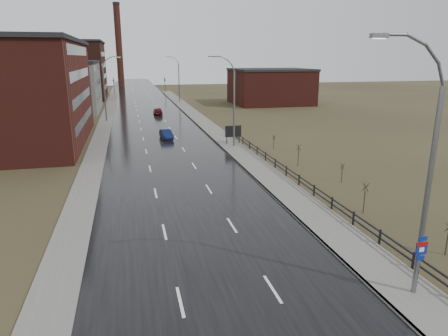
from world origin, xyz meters
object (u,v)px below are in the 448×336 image
car_far (158,111)px  streetlight_main (424,176)px  billboard (233,132)px  car_near (166,135)px

car_far → streetlight_main: bearing=96.0°
streetlight_main → car_far: bearing=95.8°
billboard → car_near: (-8.22, 5.74, -1.07)m
streetlight_main → car_near: (-7.60, 41.26, -5.41)m
streetlight_main → car_far: streetlight_main is taller
streetlight_main → billboard: bearing=89.0°
billboard → car_far: 31.83m
streetlight_main → car_near: bearing=100.4°
billboard → streetlight_main: bearing=-91.0°
car_near → car_far: car_far is taller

